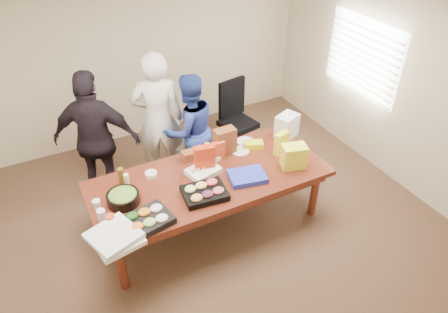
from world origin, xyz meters
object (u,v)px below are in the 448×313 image
person_center (158,119)px  person_right (190,130)px  conference_table (210,201)px  sheet_cake (203,171)px  office_chair (238,121)px  salad_bowl (123,198)px

person_center → person_right: size_ratio=1.19×
conference_table → person_center: (-0.18, 1.19, 0.58)m
sheet_cake → conference_table: bearing=-82.3°
office_chair → sheet_cake: size_ratio=2.96×
sheet_cake → person_center: bearing=84.5°
conference_table → sheet_cake: 0.42m
office_chair → person_right: size_ratio=0.68×
office_chair → salad_bowl: office_chair is taller
sheet_cake → salad_bowl: bearing=171.1°
person_right → salad_bowl: bearing=34.1°
office_chair → conference_table: bearing=-142.0°
conference_table → person_center: bearing=98.5°
person_center → person_right: bearing=169.7°
person_right → salad_bowl: size_ratio=4.51×
person_center → salad_bowl: person_center is taller
person_right → sheet_cake: (-0.21, -0.89, -0.02)m
office_chair → person_right: 0.98m
conference_table → salad_bowl: size_ratio=7.87×
person_center → sheet_cake: bearing=118.0°
sheet_cake → salad_bowl: salad_bowl is taller
conference_table → office_chair: office_chair is taller
conference_table → person_right: size_ratio=1.74×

